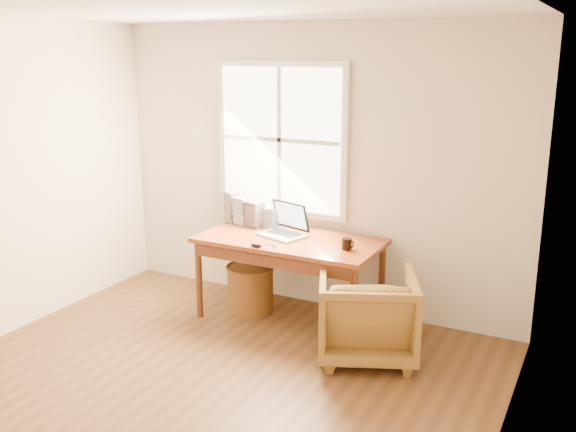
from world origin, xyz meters
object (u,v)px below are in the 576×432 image
Objects in this scene: desk at (290,241)px; cd_stack_a at (242,211)px; coffee_mug at (347,244)px; laptop at (282,219)px; armchair at (367,315)px; wicker_stool at (250,289)px.

cd_stack_a is at bearing 160.72° from desk.
coffee_mug reaches higher than desk.
armchair is at bearing -6.12° from laptop.
laptop is (0.32, 0.03, 0.70)m from wicker_stool.
wicker_stool is at bearing -45.90° from cd_stack_a.
laptop is 4.58× the size of coffee_mug.
desk is 16.80× the size of coffee_mug.
wicker_stool is 0.97× the size of laptop.
coffee_mug is at bearing -3.65° from wicker_stool.
desk is 3.67× the size of laptop.
cd_stack_a reaches higher than wicker_stool.
wicker_stool is 1.13m from coffee_mug.
laptop reaches higher than armchair.
coffee_mug is at bearing 9.06° from laptop.
laptop is at bearing -46.19° from armchair.
desk is at bearing 158.00° from coffee_mug.
desk is 0.67m from cd_stack_a.
wicker_stool is 0.76m from laptop.
cd_stack_a is at bearing 151.01° from coffee_mug.
coffee_mug is at bearing -69.03° from armchair.
cd_stack_a is (-0.21, 0.22, 0.67)m from wicker_stool.
desk is 3.80× the size of wicker_stool.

